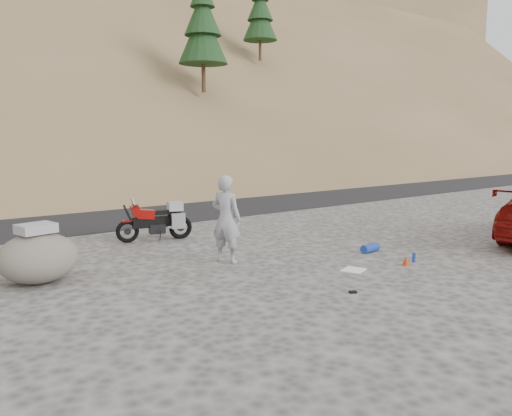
# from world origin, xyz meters

# --- Properties ---
(ground) EXTENTS (140.00, 140.00, 0.00)m
(ground) POSITION_xyz_m (0.00, 0.00, 0.00)
(ground) COLOR #42403D
(ground) RESTS_ON ground
(road) EXTENTS (120.00, 7.00, 0.05)m
(road) POSITION_xyz_m (0.00, 9.00, 0.00)
(road) COLOR black
(road) RESTS_ON ground
(motorcycle) EXTENTS (1.99, 0.85, 1.20)m
(motorcycle) POSITION_xyz_m (-0.21, 3.64, 0.51)
(motorcycle) COLOR black
(motorcycle) RESTS_ON ground
(man) EXTENTS (0.72, 0.83, 1.91)m
(man) POSITION_xyz_m (-0.04, 0.63, 0.00)
(man) COLOR #95959A
(man) RESTS_ON ground
(boulder) EXTENTS (1.49, 1.27, 1.13)m
(boulder) POSITION_xyz_m (-3.72, 1.44, 0.49)
(boulder) COLOR #544F48
(boulder) RESTS_ON ground
(gear_white_cloth) EXTENTS (0.58, 0.55, 0.02)m
(gear_white_cloth) POSITION_xyz_m (1.68, -1.49, 0.01)
(gear_white_cloth) COLOR white
(gear_white_cloth) RESTS_ON ground
(gear_blue_mat) EXTENTS (0.53, 0.25, 0.21)m
(gear_blue_mat) POSITION_xyz_m (3.21, -0.62, 0.10)
(gear_blue_mat) COLOR navy
(gear_blue_mat) RESTS_ON ground
(gear_bottle) EXTENTS (0.08, 0.08, 0.21)m
(gear_bottle) POSITION_xyz_m (3.23, -1.82, 0.10)
(gear_bottle) COLOR navy
(gear_bottle) RESTS_ON ground
(gear_funnel) EXTENTS (0.19, 0.19, 0.20)m
(gear_funnel) POSITION_xyz_m (2.88, -1.88, 0.10)
(gear_funnel) COLOR #AC2D0B
(gear_funnel) RESTS_ON ground
(gear_glove_a) EXTENTS (0.15, 0.13, 0.04)m
(gear_glove_a) POSITION_xyz_m (0.54, -2.51, 0.02)
(gear_glove_a) COLOR black
(gear_glove_a) RESTS_ON ground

